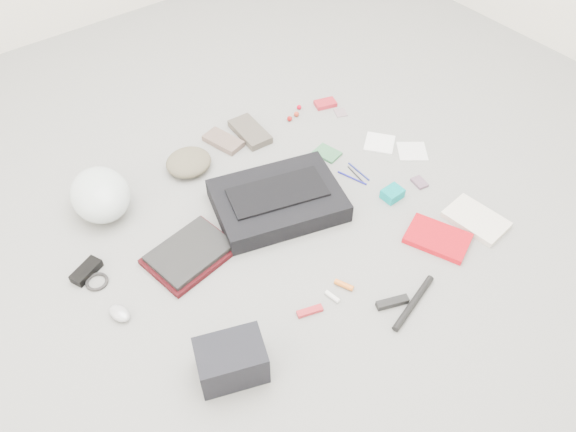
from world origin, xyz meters
TOP-DOWN VIEW (x-y plane):
  - ground_plane at (0.00, 0.00)m, footprint 4.00×4.00m
  - messenger_bag at (0.02, 0.10)m, footprint 0.59×0.49m
  - bag_flap at (0.02, 0.10)m, footprint 0.43×0.28m
  - laptop_sleeve at (-0.40, 0.10)m, footprint 0.35×0.29m
  - laptop at (-0.40, 0.10)m, footprint 0.32×0.26m
  - bike_helmet at (-0.56, 0.53)m, footprint 0.28×0.32m
  - beanie at (-0.15, 0.54)m, footprint 0.24×0.23m
  - mitten_left at (0.07, 0.59)m, footprint 0.14×0.20m
  - mitten_right at (0.20, 0.56)m, footprint 0.13×0.23m
  - power_brick at (-0.75, 0.26)m, footprint 0.13×0.10m
  - cable_coil at (-0.74, 0.20)m, footprint 0.11×0.11m
  - mouse at (-0.74, 0.02)m, footprint 0.08×0.10m
  - camera_bag at (-0.54, -0.40)m, footprint 0.26×0.22m
  - multitool at (-0.19, -0.38)m, footprint 0.10×0.05m
  - toiletry_tube_white at (-0.09, -0.38)m, footprint 0.03×0.06m
  - toiletry_tube_orange at (-0.02, -0.37)m, footprint 0.05×0.08m
  - u_lock at (0.06, -0.53)m, footprint 0.12×0.07m
  - bike_pump at (0.12, -0.58)m, footprint 0.27×0.10m
  - book_red at (0.42, -0.43)m, footprint 0.24×0.28m
  - book_white at (0.62, -0.45)m, footprint 0.18×0.26m
  - notepad at (0.40, 0.23)m, footprint 0.11×0.13m
  - pen_blue at (0.39, 0.04)m, footprint 0.05×0.14m
  - pen_black at (0.42, 0.05)m, footprint 0.02×0.12m
  - pen_navy at (0.44, 0.06)m, footprint 0.01×0.14m
  - accordion_wallet at (0.45, -0.15)m, footprint 0.09×0.07m
  - card_deck at (0.60, -0.16)m, footprint 0.06×0.08m
  - napkin_top at (0.65, 0.14)m, footprint 0.19×0.19m
  - napkin_bottom at (0.73, 0.01)m, footprint 0.18×0.18m
  - lollipop_a at (0.42, 0.53)m, footprint 0.03×0.03m
  - lollipop_b at (0.47, 0.54)m, footprint 0.03×0.03m
  - lollipop_c at (0.51, 0.58)m, footprint 0.02×0.02m
  - altoids_tin at (0.64, 0.52)m, footprint 0.12×0.09m
  - stamp_sheet at (0.66, 0.43)m, footprint 0.08×0.08m

SIDE VIEW (x-z plane):
  - ground_plane at x=0.00m, z-range 0.00..0.00m
  - stamp_sheet at x=0.66m, z-range 0.00..0.00m
  - pen_black at x=0.42m, z-range 0.00..0.01m
  - napkin_bottom at x=0.73m, z-range 0.00..0.01m
  - napkin_top at x=0.65m, z-range 0.00..0.01m
  - pen_navy at x=0.44m, z-range 0.00..0.01m
  - pen_blue at x=0.39m, z-range 0.00..0.01m
  - cable_coil at x=-0.74m, z-range 0.00..0.01m
  - card_deck at x=0.60m, z-range 0.00..0.01m
  - notepad at x=0.40m, z-range 0.00..0.01m
  - multitool at x=-0.19m, z-range 0.00..0.01m
  - toiletry_tube_white at x=-0.09m, z-range 0.00..0.02m
  - toiletry_tube_orange at x=-0.02m, z-range 0.00..0.02m
  - altoids_tin at x=0.64m, z-range 0.00..0.02m
  - laptop_sleeve at x=-0.40m, z-range 0.00..0.02m
  - lollipop_c at x=0.51m, z-range 0.00..0.02m
  - u_lock at x=0.06m, z-range 0.00..0.02m
  - book_white at x=0.62m, z-range 0.00..0.03m
  - book_red at x=0.42m, z-range 0.00..0.03m
  - lollipop_a at x=0.42m, z-range 0.00..0.03m
  - bike_pump at x=0.12m, z-range 0.00..0.03m
  - lollipop_b at x=0.47m, z-range 0.00..0.03m
  - mitten_left at x=0.07m, z-range 0.00..0.03m
  - power_brick at x=-0.75m, z-range 0.00..0.03m
  - mitten_right at x=0.20m, z-range 0.00..0.03m
  - mouse at x=-0.74m, z-range 0.00..0.04m
  - accordion_wallet at x=0.45m, z-range 0.00..0.04m
  - laptop at x=-0.40m, z-range 0.02..0.04m
  - beanie at x=-0.15m, z-range 0.00..0.07m
  - messenger_bag at x=0.02m, z-range 0.00..0.09m
  - camera_bag at x=-0.54m, z-range 0.00..0.14m
  - bike_helmet at x=-0.56m, z-range 0.00..0.18m
  - bag_flap at x=0.02m, z-range 0.09..0.10m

